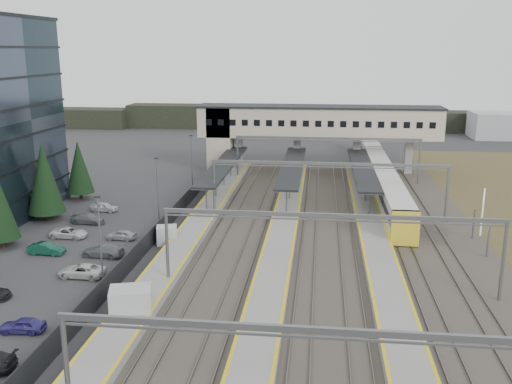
# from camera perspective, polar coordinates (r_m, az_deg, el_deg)

# --- Properties ---
(ground) EXTENTS (220.00, 220.00, 0.00)m
(ground) POSITION_cam_1_polar(r_m,az_deg,el_deg) (58.32, -4.76, -6.36)
(ground) COLOR #2B2B2D
(ground) RESTS_ON ground
(car_park) EXTENTS (10.60, 44.25, 1.29)m
(car_park) POSITION_cam_1_polar(r_m,az_deg,el_deg) (53.98, -21.56, -8.39)
(car_park) COLOR silver
(car_park) RESTS_ON ground
(lampposts) EXTENTS (0.50, 53.25, 8.07)m
(lampposts) POSITION_cam_1_polar(r_m,az_deg,el_deg) (60.15, -12.11, -1.64)
(lampposts) COLOR slate
(lampposts) RESTS_ON ground
(fence) EXTENTS (0.08, 90.00, 2.00)m
(fence) POSITION_cam_1_polar(r_m,az_deg,el_deg) (64.08, -9.63, -3.66)
(fence) COLOR #26282B
(fence) RESTS_ON ground
(relay_cabin_near) EXTENTS (3.65, 3.07, 2.62)m
(relay_cabin_near) POSITION_cam_1_polar(r_m,az_deg,el_deg) (45.62, -12.40, -10.91)
(relay_cabin_near) COLOR #A6AAAC
(relay_cabin_near) RESTS_ON ground
(relay_cabin_far) EXTENTS (2.52, 2.26, 1.96)m
(relay_cabin_far) POSITION_cam_1_polar(r_m,az_deg,el_deg) (61.96, -8.90, -4.28)
(relay_cabin_far) COLOR #A6AAAC
(relay_cabin_far) RESTS_ON ground
(rail_corridor) EXTENTS (34.00, 90.00, 0.92)m
(rail_corridor) POSITION_cam_1_polar(r_m,az_deg,el_deg) (61.90, 4.68, -4.84)
(rail_corridor) COLOR #37332B
(rail_corridor) RESTS_ON ground
(canopies) EXTENTS (23.10, 30.00, 3.28)m
(canopies) POSITION_cam_1_polar(r_m,az_deg,el_deg) (82.29, 3.65, 2.58)
(canopies) COLOR black
(canopies) RESTS_ON ground
(footbridge) EXTENTS (40.40, 6.40, 11.20)m
(footbridge) POSITION_cam_1_polar(r_m,az_deg,el_deg) (96.39, 4.58, 6.68)
(footbridge) COLOR beige
(footbridge) RESTS_ON ground
(gantries) EXTENTS (28.40, 62.28, 7.17)m
(gantries) POSITION_cam_1_polar(r_m,az_deg,el_deg) (58.33, 7.34, -0.25)
(gantries) COLOR slate
(gantries) RESTS_ON ground
(train) EXTENTS (2.94, 61.36, 3.70)m
(train) POSITION_cam_1_polar(r_m,az_deg,el_deg) (90.63, 12.13, 2.19)
(train) COLOR beige
(train) RESTS_ON ground
(billboard) EXTENTS (1.97, 6.45, 5.78)m
(billboard) POSITION_cam_1_polar(r_m,az_deg,el_deg) (63.31, 21.71, -1.94)
(billboard) COLOR slate
(billboard) RESTS_ON ground
(treeline_far) EXTENTS (170.00, 19.00, 7.00)m
(treeline_far) POSITION_cam_1_polar(r_m,az_deg,el_deg) (147.40, 11.59, 7.06)
(treeline_far) COLOR black
(treeline_far) RESTS_ON ground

